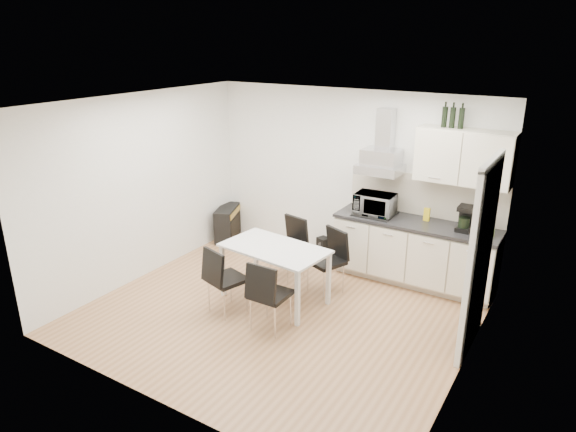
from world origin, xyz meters
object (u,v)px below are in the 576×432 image
object	(u,v)px
chair_far_left	(287,249)
floor_speaker	(323,246)
kitchenette	(419,227)
chair_far_right	(326,262)
chair_near_right	(271,295)
chair_near_left	(227,280)
guitar_amp	(227,223)
dining_table	(275,253)

from	to	relation	value
chair_far_left	floor_speaker	size ratio (longest dim) A/B	3.04
kitchenette	chair_far_right	distance (m)	1.38
kitchenette	chair_near_right	size ratio (longest dim) A/B	2.86
chair_near_left	floor_speaker	bearing A→B (deg)	101.51
chair_far_left	chair_near_left	xyz separation A→B (m)	(-0.12, -1.22, 0.00)
chair_far_left	chair_far_right	bearing A→B (deg)	-177.98
chair_far_right	guitar_amp	distance (m)	2.48
dining_table	chair_far_left	bearing A→B (deg)	114.50
guitar_amp	dining_table	bearing A→B (deg)	-58.36
chair_near_right	dining_table	bearing A→B (deg)	118.94
dining_table	guitar_amp	size ratio (longest dim) A/B	1.93
dining_table	chair_near_left	xyz separation A→B (m)	(-0.34, -0.57, -0.22)
chair_far_right	chair_near_left	xyz separation A→B (m)	(-0.80, -1.11, 0.00)
chair_near_right	kitchenette	bearing A→B (deg)	62.59
chair_far_left	guitar_amp	distance (m)	1.81
kitchenette	chair_far_left	bearing A→B (deg)	-153.53
chair_far_left	chair_far_right	size ratio (longest dim) A/B	1.00
chair_near_left	guitar_amp	distance (m)	2.48
chair_far_left	chair_near_left	world-z (taller)	same
chair_far_left	floor_speaker	world-z (taller)	chair_far_left
dining_table	chair_near_right	bearing A→B (deg)	-54.73
chair_far_right	chair_near_right	size ratio (longest dim) A/B	1.00
chair_far_left	floor_speaker	xyz separation A→B (m)	(0.07, 0.97, -0.30)
chair_near_right	floor_speaker	size ratio (longest dim) A/B	3.04
kitchenette	chair_near_right	xyz separation A→B (m)	(-1.07, -2.07, -0.39)
chair_near_right	chair_far_left	bearing A→B (deg)	113.57
chair_near_left	chair_far_right	bearing A→B (deg)	70.58
dining_table	floor_speaker	distance (m)	1.72
chair_near_left	chair_near_right	distance (m)	0.68
dining_table	kitchenette	bearing A→B (deg)	52.36
chair_far_right	chair_near_left	world-z (taller)	same
kitchenette	floor_speaker	bearing A→B (deg)	173.94
chair_near_left	dining_table	bearing A→B (deg)	75.70
chair_far_left	chair_far_right	world-z (taller)	same
chair_far_left	chair_near_right	size ratio (longest dim) A/B	1.00
kitchenette	dining_table	size ratio (longest dim) A/B	1.78
guitar_amp	floor_speaker	distance (m)	1.74
chair_near_left	guitar_amp	xyz separation A→B (m)	(-1.53, 1.95, -0.16)
kitchenette	chair_near_right	world-z (taller)	kitchenette
floor_speaker	chair_near_right	bearing A→B (deg)	-55.77
dining_table	guitar_amp	bearing A→B (deg)	149.67
dining_table	chair_near_right	distance (m)	0.73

